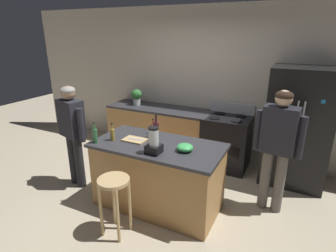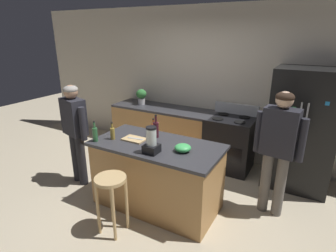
{
  "view_description": "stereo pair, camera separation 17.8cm",
  "coord_description": "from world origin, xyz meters",
  "px_view_note": "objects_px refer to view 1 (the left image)",
  "views": [
    {
      "loc": [
        1.53,
        -2.79,
        2.26
      ],
      "look_at": [
        0.0,
        0.3,
        1.05
      ],
      "focal_mm": 29.0,
      "sensor_mm": 36.0,
      "label": 1
    },
    {
      "loc": [
        1.68,
        -2.71,
        2.26
      ],
      "look_at": [
        0.0,
        0.3,
        1.05
      ],
      "focal_mm": 29.0,
      "sensor_mm": 36.0,
      "label": 2
    }
  ],
  "objects_px": {
    "bottle_vinegar": "(112,134)",
    "cutting_board": "(135,140)",
    "person_by_island_left": "(72,128)",
    "mixing_bowl": "(185,148)",
    "blender_appliance": "(154,142)",
    "kitchen_island": "(158,175)",
    "person_by_sink_right": "(278,141)",
    "bar_stool": "(114,192)",
    "bottle_wine": "(156,129)",
    "potted_plant": "(137,96)",
    "bottle_cooking_sauce": "(153,128)",
    "refrigerator": "(298,128)",
    "bottle_olive_oil": "(95,135)",
    "stove_range": "(226,142)",
    "chef_knife": "(136,139)"
  },
  "relations": [
    {
      "from": "bottle_vinegar",
      "to": "cutting_board",
      "type": "xyz_separation_m",
      "value": [
        0.27,
        0.12,
        -0.08
      ]
    },
    {
      "from": "person_by_island_left",
      "to": "mixing_bowl",
      "type": "relative_size",
      "value": 7.73
    },
    {
      "from": "blender_appliance",
      "to": "kitchen_island",
      "type": "bearing_deg",
      "value": 109.15
    },
    {
      "from": "person_by_sink_right",
      "to": "bottle_vinegar",
      "type": "height_order",
      "value": "person_by_sink_right"
    },
    {
      "from": "bar_stool",
      "to": "bottle_wine",
      "type": "xyz_separation_m",
      "value": [
        0.05,
        0.9,
        0.47
      ]
    },
    {
      "from": "person_by_island_left",
      "to": "blender_appliance",
      "type": "bearing_deg",
      "value": -6.89
    },
    {
      "from": "kitchen_island",
      "to": "blender_appliance",
      "type": "relative_size",
      "value": 5.17
    },
    {
      "from": "potted_plant",
      "to": "cutting_board",
      "type": "distance_m",
      "value": 1.86
    },
    {
      "from": "potted_plant",
      "to": "bottle_wine",
      "type": "height_order",
      "value": "bottle_wine"
    },
    {
      "from": "bar_stool",
      "to": "bottle_cooking_sauce",
      "type": "height_order",
      "value": "bottle_cooking_sauce"
    },
    {
      "from": "refrigerator",
      "to": "cutting_board",
      "type": "distance_m",
      "value": 2.44
    },
    {
      "from": "person_by_sink_right",
      "to": "bottle_cooking_sauce",
      "type": "distance_m",
      "value": 1.63
    },
    {
      "from": "bar_stool",
      "to": "kitchen_island",
      "type": "bearing_deg",
      "value": 75.58
    },
    {
      "from": "refrigerator",
      "to": "bar_stool",
      "type": "relative_size",
      "value": 2.49
    },
    {
      "from": "bar_stool",
      "to": "mixing_bowl",
      "type": "bearing_deg",
      "value": 49.05
    },
    {
      "from": "potted_plant",
      "to": "bottle_wine",
      "type": "relative_size",
      "value": 0.95
    },
    {
      "from": "bottle_cooking_sauce",
      "to": "mixing_bowl",
      "type": "xyz_separation_m",
      "value": [
        0.63,
        -0.35,
        -0.03
      ]
    },
    {
      "from": "kitchen_island",
      "to": "bottle_vinegar",
      "type": "distance_m",
      "value": 0.81
    },
    {
      "from": "bottle_olive_oil",
      "to": "bar_stool",
      "type": "bearing_deg",
      "value": -34.77
    },
    {
      "from": "person_by_island_left",
      "to": "bottle_wine",
      "type": "height_order",
      "value": "person_by_island_left"
    },
    {
      "from": "bottle_vinegar",
      "to": "mixing_bowl",
      "type": "xyz_separation_m",
      "value": [
        0.98,
        0.1,
        -0.04
      ]
    },
    {
      "from": "stove_range",
      "to": "person_by_island_left",
      "type": "distance_m",
      "value": 2.52
    },
    {
      "from": "bottle_wine",
      "to": "mixing_bowl",
      "type": "relative_size",
      "value": 1.58
    },
    {
      "from": "bar_stool",
      "to": "bottle_cooking_sauce",
      "type": "bearing_deg",
      "value": 93.34
    },
    {
      "from": "refrigerator",
      "to": "blender_appliance",
      "type": "distance_m",
      "value": 2.3
    },
    {
      "from": "blender_appliance",
      "to": "mixing_bowl",
      "type": "xyz_separation_m",
      "value": [
        0.3,
        0.21,
        -0.09
      ]
    },
    {
      "from": "bottle_wine",
      "to": "chef_knife",
      "type": "distance_m",
      "value": 0.3
    },
    {
      "from": "bar_stool",
      "to": "bottle_vinegar",
      "type": "xyz_separation_m",
      "value": [
        -0.41,
        0.56,
        0.44
      ]
    },
    {
      "from": "blender_appliance",
      "to": "bottle_cooking_sauce",
      "type": "bearing_deg",
      "value": 120.12
    },
    {
      "from": "stove_range",
      "to": "potted_plant",
      "type": "bearing_deg",
      "value": 179.19
    },
    {
      "from": "kitchen_island",
      "to": "bar_stool",
      "type": "bearing_deg",
      "value": -104.42
    },
    {
      "from": "bar_stool",
      "to": "person_by_island_left",
      "type": "bearing_deg",
      "value": 152.4
    },
    {
      "from": "refrigerator",
      "to": "person_by_sink_right",
      "type": "height_order",
      "value": "refrigerator"
    },
    {
      "from": "refrigerator",
      "to": "stove_range",
      "type": "relative_size",
      "value": 1.65
    },
    {
      "from": "kitchen_island",
      "to": "bottle_vinegar",
      "type": "height_order",
      "value": "bottle_vinegar"
    },
    {
      "from": "chef_knife",
      "to": "bottle_wine",
      "type": "bearing_deg",
      "value": 43.61
    },
    {
      "from": "bottle_olive_oil",
      "to": "bottle_vinegar",
      "type": "height_order",
      "value": "bottle_olive_oil"
    },
    {
      "from": "stove_range",
      "to": "person_by_island_left",
      "type": "xyz_separation_m",
      "value": [
        -1.89,
        -1.6,
        0.47
      ]
    },
    {
      "from": "person_by_sink_right",
      "to": "potted_plant",
      "type": "distance_m",
      "value": 2.84
    },
    {
      "from": "bottle_vinegar",
      "to": "chef_knife",
      "type": "xyz_separation_m",
      "value": [
        0.29,
        0.12,
        -0.06
      ]
    },
    {
      "from": "bottle_olive_oil",
      "to": "mixing_bowl",
      "type": "bearing_deg",
      "value": 13.38
    },
    {
      "from": "person_by_sink_right",
      "to": "cutting_board",
      "type": "height_order",
      "value": "person_by_sink_right"
    },
    {
      "from": "person_by_island_left",
      "to": "bottle_cooking_sauce",
      "type": "bearing_deg",
      "value": 18.82
    },
    {
      "from": "bottle_olive_oil",
      "to": "bottle_vinegar",
      "type": "bearing_deg",
      "value": 48.0
    },
    {
      "from": "kitchen_island",
      "to": "chef_knife",
      "type": "height_order",
      "value": "chef_knife"
    },
    {
      "from": "person_by_sink_right",
      "to": "chef_knife",
      "type": "bearing_deg",
      "value": -159.88
    },
    {
      "from": "bottle_vinegar",
      "to": "mixing_bowl",
      "type": "height_order",
      "value": "bottle_vinegar"
    },
    {
      "from": "blender_appliance",
      "to": "chef_knife",
      "type": "height_order",
      "value": "blender_appliance"
    },
    {
      "from": "refrigerator",
      "to": "stove_range",
      "type": "distance_m",
      "value": 1.15
    },
    {
      "from": "stove_range",
      "to": "blender_appliance",
      "type": "distance_m",
      "value": 1.92
    }
  ]
}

